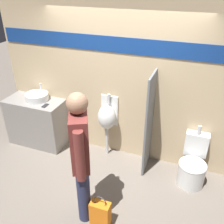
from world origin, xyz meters
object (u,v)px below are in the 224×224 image
Objects in this scene: person_in_vest at (81,155)px; toilet at (192,166)px; urinal_near_counter at (107,117)px; shopping_bag at (100,213)px; sink_basin at (37,97)px; cell_phone at (45,106)px.

toilet is at bearing -75.40° from person_in_vest.
person_in_vest reaches higher than urinal_near_counter.
sink_basin is at bearing 143.16° from shopping_bag.
person_in_vest is (-1.32, -1.15, 0.72)m from toilet.
toilet is at bearing -6.84° from urinal_near_counter.
urinal_near_counter is at bearing 12.28° from cell_phone.
urinal_near_counter is (1.34, 0.07, -0.19)m from sink_basin.
cell_phone is 2.65m from toilet.
person_in_vest reaches higher than shopping_bag.
urinal_near_counter is 1.37m from person_in_vest.
sink_basin is 2.38m from shopping_bag.
toilet is (2.85, -0.11, -0.67)m from sink_basin.
toilet is 1.84× the size of shopping_bag.
sink_basin is 0.45× the size of toilet.
cell_phone is at bearing -167.72° from urinal_near_counter.
sink_basin is 0.32m from cell_phone.
toilet is (1.51, -0.18, -0.48)m from urinal_near_counter.
sink_basin is 2.95× the size of cell_phone.
toilet is at bearing -2.14° from sink_basin.
urinal_near_counter is at bearing -18.60° from person_in_vest.
toilet is (2.57, 0.05, -0.62)m from cell_phone.
cell_phone is 0.28× the size of shopping_bag.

